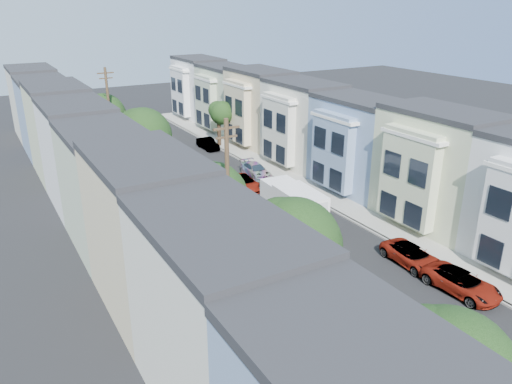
% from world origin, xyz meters
% --- Properties ---
extents(ground, '(160.00, 160.00, 0.00)m').
position_xyz_m(ground, '(0.00, 0.00, 0.00)').
color(ground, black).
rests_on(ground, ground).
extents(road_slab, '(12.00, 70.00, 0.02)m').
position_xyz_m(road_slab, '(0.00, 15.00, 0.01)').
color(road_slab, black).
rests_on(road_slab, ground).
extents(curb_left, '(0.30, 70.00, 0.15)m').
position_xyz_m(curb_left, '(-6.05, 15.00, 0.07)').
color(curb_left, gray).
rests_on(curb_left, ground).
extents(curb_right, '(0.30, 70.00, 0.15)m').
position_xyz_m(curb_right, '(6.05, 15.00, 0.07)').
color(curb_right, gray).
rests_on(curb_right, ground).
extents(sidewalk_left, '(2.60, 70.00, 0.15)m').
position_xyz_m(sidewalk_left, '(-7.35, 15.00, 0.07)').
color(sidewalk_left, gray).
rests_on(sidewalk_left, ground).
extents(sidewalk_right, '(2.60, 70.00, 0.15)m').
position_xyz_m(sidewalk_right, '(7.35, 15.00, 0.07)').
color(sidewalk_right, gray).
rests_on(sidewalk_right, ground).
extents(centerline, '(0.12, 70.00, 0.01)m').
position_xyz_m(centerline, '(0.00, 15.00, 0.00)').
color(centerline, gold).
rests_on(centerline, ground).
extents(townhouse_row_left, '(5.00, 70.00, 8.50)m').
position_xyz_m(townhouse_row_left, '(-11.15, 15.00, 0.00)').
color(townhouse_row_left, '#7992B7').
rests_on(townhouse_row_left, ground).
extents(townhouse_row_right, '(5.00, 70.00, 8.50)m').
position_xyz_m(townhouse_row_right, '(11.15, 15.00, 0.00)').
color(townhouse_row_right, '#7992B7').
rests_on(townhouse_row_right, ground).
extents(tree_a, '(4.70, 4.70, 6.89)m').
position_xyz_m(tree_a, '(-6.30, -13.75, 4.52)').
color(tree_a, black).
rests_on(tree_a, ground).
extents(tree_b, '(4.70, 4.70, 7.64)m').
position_xyz_m(tree_b, '(-6.30, -4.61, 5.27)').
color(tree_b, black).
rests_on(tree_b, ground).
extents(tree_c, '(4.70, 4.70, 6.91)m').
position_xyz_m(tree_c, '(-6.30, 4.52, 4.55)').
color(tree_c, black).
rests_on(tree_c, ground).
extents(tree_d, '(4.70, 4.70, 8.01)m').
position_xyz_m(tree_d, '(-6.30, 17.57, 5.63)').
color(tree_d, black).
rests_on(tree_d, ground).
extents(tree_e, '(4.70, 4.70, 7.17)m').
position_xyz_m(tree_e, '(-6.30, 31.02, 4.80)').
color(tree_e, black).
rests_on(tree_e, ground).
extents(tree_far_r, '(2.77, 2.77, 5.35)m').
position_xyz_m(tree_far_r, '(6.89, 29.77, 3.90)').
color(tree_far_r, black).
rests_on(tree_far_r, ground).
extents(utility_pole_near, '(1.60, 0.26, 10.00)m').
position_xyz_m(utility_pole_near, '(-6.30, 2.00, 5.15)').
color(utility_pole_near, '#42301E').
rests_on(utility_pole_near, ground).
extents(utility_pole_far, '(1.60, 0.26, 10.00)m').
position_xyz_m(utility_pole_far, '(-6.30, 28.00, 5.15)').
color(utility_pole_far, '#42301E').
rests_on(utility_pole_far, ground).
extents(fedex_truck, '(2.46, 6.40, 3.07)m').
position_xyz_m(fedex_truck, '(1.70, 6.93, 1.71)').
color(fedex_truck, white).
rests_on(fedex_truck, ground).
extents(lead_sedan, '(2.35, 4.56, 1.23)m').
position_xyz_m(lead_sedan, '(2.16, 15.56, 0.62)').
color(lead_sedan, black).
rests_on(lead_sedan, ground).
extents(parked_left_b, '(1.96, 4.35, 1.29)m').
position_xyz_m(parked_left_b, '(-4.90, -6.18, 0.64)').
color(parked_left_b, black).
rests_on(parked_left_b, ground).
extents(parked_left_c, '(2.12, 4.60, 1.45)m').
position_xyz_m(parked_left_c, '(-4.90, 1.24, 0.72)').
color(parked_left_c, '#A6A6A6').
rests_on(parked_left_c, ground).
extents(parked_left_d, '(2.17, 4.42, 1.28)m').
position_xyz_m(parked_left_d, '(-4.90, 12.58, 0.64)').
color(parked_left_d, '#36020E').
rests_on(parked_left_d, ground).
extents(parked_right_a, '(2.41, 4.79, 1.30)m').
position_xyz_m(parked_right_a, '(4.90, -6.03, 0.65)').
color(parked_right_a, '#31343B').
rests_on(parked_right_a, ground).
extents(parked_right_b, '(2.32, 4.61, 1.25)m').
position_xyz_m(parked_right_b, '(4.90, -2.18, 0.63)').
color(parked_right_b, silver).
rests_on(parked_right_b, ground).
extents(parked_right_c, '(1.93, 4.23, 1.25)m').
position_xyz_m(parked_right_c, '(4.90, 18.23, 0.62)').
color(parked_right_c, black).
rests_on(parked_right_c, ground).
extents(parked_right_d, '(1.37, 3.79, 1.26)m').
position_xyz_m(parked_right_d, '(4.90, 29.32, 0.63)').
color(parked_right_d, black).
rests_on(parked_right_d, ground).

